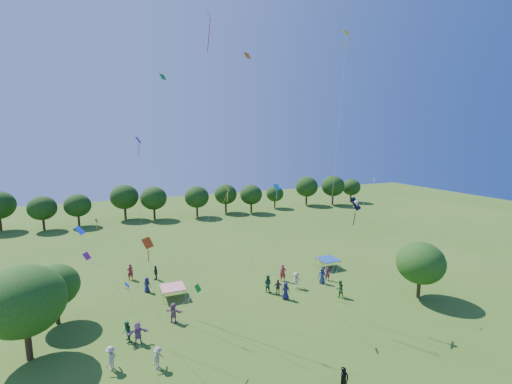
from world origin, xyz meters
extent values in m
cylinder|color=#422B19|center=(-16.62, 15.19, 1.04)|extent=(0.43, 0.43, 2.07)
ellipsoid|color=#244F16|center=(-16.62, 15.19, 4.35)|extent=(5.36, 5.36, 4.83)
cylinder|color=#422B19|center=(-15.47, 19.81, 0.85)|extent=(0.35, 0.35, 1.70)
ellipsoid|color=#244F16|center=(-15.47, 19.81, 3.34)|extent=(3.86, 3.86, 3.48)
cylinder|color=#422B19|center=(16.01, 11.62, 0.83)|extent=(0.34, 0.34, 1.66)
ellipsoid|color=#244F16|center=(16.01, 11.62, 3.54)|extent=(4.43, 4.43, 3.99)
cylinder|color=#422B19|center=(-28.36, 56.56, 1.08)|extent=(0.44, 0.44, 2.15)
cylinder|color=#422B19|center=(-21.78, 54.28, 0.93)|extent=(0.38, 0.38, 1.87)
ellipsoid|color=#1C3E11|center=(-21.78, 54.28, 3.77)|extent=(4.48, 4.48, 4.03)
cylinder|color=#422B19|center=(-16.56, 54.89, 0.92)|extent=(0.38, 0.38, 1.84)
ellipsoid|color=#1C3E11|center=(-16.56, 54.89, 3.72)|extent=(4.42, 4.42, 3.98)
cylinder|color=#422B19|center=(-8.83, 57.29, 1.07)|extent=(0.44, 0.44, 2.14)
ellipsoid|color=#1C3E11|center=(-8.83, 57.29, 4.33)|extent=(5.14, 5.14, 4.63)
cylinder|color=#422B19|center=(-3.73, 55.12, 1.01)|extent=(0.42, 0.42, 2.03)
ellipsoid|color=#1C3E11|center=(-3.73, 55.12, 4.09)|extent=(4.86, 4.86, 4.37)
cylinder|color=#422B19|center=(4.25, 54.00, 0.98)|extent=(0.40, 0.40, 1.96)
ellipsoid|color=#1C3E11|center=(4.25, 54.00, 3.96)|extent=(4.71, 4.71, 4.24)
cylinder|color=#422B19|center=(10.62, 55.53, 0.96)|extent=(0.39, 0.39, 1.91)
ellipsoid|color=#1C3E11|center=(10.62, 55.53, 3.87)|extent=(4.59, 4.59, 4.13)
cylinder|color=#422B19|center=(15.42, 53.36, 0.94)|extent=(0.39, 0.39, 1.89)
ellipsoid|color=#1C3E11|center=(15.42, 53.36, 3.82)|extent=(4.54, 4.54, 4.08)
cylinder|color=#422B19|center=(22.08, 55.90, 0.79)|extent=(0.33, 0.33, 1.58)
ellipsoid|color=#1C3E11|center=(22.08, 55.90, 3.20)|extent=(3.80, 3.80, 3.42)
cylinder|color=#422B19|center=(30.27, 56.13, 1.07)|extent=(0.44, 0.44, 2.13)
ellipsoid|color=#1C3E11|center=(30.27, 56.13, 4.31)|extent=(5.12, 5.12, 4.61)
cylinder|color=#422B19|center=(36.10, 54.14, 1.09)|extent=(0.45, 0.45, 2.18)
ellipsoid|color=#1C3E11|center=(36.10, 54.14, 4.41)|extent=(5.24, 5.24, 4.72)
cylinder|color=#422B19|center=(42.14, 55.19, 0.91)|extent=(0.37, 0.37, 1.81)
ellipsoid|color=#1C3E11|center=(42.14, 55.19, 3.66)|extent=(4.35, 4.35, 3.91)
cube|color=red|center=(-5.85, 20.87, 1.05)|extent=(2.20, 2.20, 0.08)
cylinder|color=#999999|center=(-6.85, 19.87, 0.55)|extent=(0.05, 0.05, 1.10)
cylinder|color=#999999|center=(-4.85, 19.87, 0.55)|extent=(0.05, 0.05, 1.10)
cylinder|color=#999999|center=(-6.85, 21.87, 0.55)|extent=(0.05, 0.05, 1.10)
cylinder|color=#999999|center=(-4.85, 21.87, 0.55)|extent=(0.05, 0.05, 1.10)
cube|color=#1840A1|center=(12.47, 21.59, 1.05)|extent=(2.20, 2.20, 0.08)
cylinder|color=#999999|center=(11.47, 20.59, 0.55)|extent=(0.05, 0.05, 1.10)
cylinder|color=#999999|center=(13.47, 20.59, 0.55)|extent=(0.05, 0.05, 1.10)
cylinder|color=#999999|center=(11.47, 22.59, 0.55)|extent=(0.05, 0.05, 1.10)
cylinder|color=#999999|center=(13.47, 22.59, 0.55)|extent=(0.05, 0.05, 1.10)
imported|color=black|center=(1.47, 3.93, 0.91)|extent=(0.74, 0.54, 1.82)
imported|color=navy|center=(9.31, 18.05, 0.86)|extent=(0.95, 0.88, 1.71)
imported|color=maroon|center=(-9.43, 26.95, 0.89)|extent=(0.75, 0.58, 1.77)
imported|color=#33652B|center=(9.10, 14.72, 0.85)|extent=(0.86, 0.50, 1.70)
imported|color=#AEA38B|center=(-11.37, 11.82, 0.84)|extent=(0.97, 1.20, 1.68)
imported|color=#372F2C|center=(-6.88, 25.91, 0.78)|extent=(0.65, 1.00, 1.57)
imported|color=#965778|center=(-6.53, 16.28, 0.85)|extent=(1.60, 1.40, 1.69)
imported|color=#1B1A4C|center=(4.05, 16.35, 0.84)|extent=(0.92, 0.64, 1.69)
imported|color=maroon|center=(5.76, 20.22, 0.91)|extent=(0.80, 0.67, 1.82)
imported|color=#224F34|center=(3.13, 18.42, 0.88)|extent=(0.89, 0.98, 1.76)
imported|color=#A89F86|center=(-8.47, 10.75, 0.76)|extent=(1.02, 1.02, 1.53)
imported|color=#433835|center=(3.82, 17.49, 0.78)|extent=(1.00, 0.70, 1.56)
imported|color=#8B5491|center=(-9.50, 14.31, 0.83)|extent=(1.55, 0.57, 1.65)
imported|color=#1B1A4C|center=(-8.04, 23.07, 0.76)|extent=(0.85, 0.76, 1.52)
imported|color=maroon|center=(10.29, 18.52, 0.75)|extent=(0.66, 0.63, 1.49)
imported|color=#2B6540|center=(-10.26, 14.72, 0.82)|extent=(0.47, 0.83, 1.65)
imported|color=#B5AC91|center=(6.21, 18.15, 0.84)|extent=(1.14, 0.59, 1.68)
cube|color=black|center=(7.91, 11.52, 9.89)|extent=(1.29, 1.13, 0.97)
cube|color=black|center=(7.91, 11.57, 8.58)|extent=(0.11, 0.27, 1.18)
sphere|color=white|center=(7.91, 11.46, 9.99)|extent=(0.35, 0.35, 0.35)
cylinder|color=white|center=(7.91, 11.46, 9.71)|extent=(0.26, 0.50, 0.32)
cylinder|color=white|center=(7.91, 11.46, 9.71)|extent=(0.26, 0.50, 0.32)
cylinder|color=beige|center=(6.93, 11.86, 5.36)|extent=(1.98, 0.70, 8.13)
cube|color=red|center=(-1.29, 22.49, 26.90)|extent=(0.69, 0.84, 0.65)
cube|color=red|center=(-1.29, 22.54, 24.93)|extent=(0.24, 0.63, 2.94)
cylinder|color=beige|center=(-0.72, 17.61, 13.94)|extent=(1.16, 9.78, 25.30)
cube|color=#F15E0E|center=(-1.11, 12.97, 21.12)|extent=(0.58, 0.47, 0.45)
cylinder|color=beige|center=(-3.17, 14.82, 11.11)|extent=(4.15, 3.74, 19.62)
cube|color=#E1400B|center=(-8.71, 11.16, 8.65)|extent=(0.79, 0.77, 0.60)
cube|color=#E1400B|center=(-8.71, 11.21, 7.75)|extent=(0.07, 0.21, 0.89)
cylinder|color=beige|center=(-8.30, 12.41, 4.82)|extent=(0.85, 2.53, 7.06)
cube|color=yellow|center=(5.72, 10.68, 22.82)|extent=(0.53, 0.38, 0.40)
cube|color=yellow|center=(5.72, 10.73, 22.20)|extent=(0.13, 0.16, 0.63)
cylinder|color=beige|center=(6.19, 12.24, 11.96)|extent=(0.95, 3.14, 21.32)
cube|color=#1B8E19|center=(-5.66, 10.70, 5.22)|extent=(0.55, 0.56, 0.45)
cylinder|color=beige|center=(-7.04, 12.23, 3.15)|extent=(2.77, 3.08, 3.72)
cube|color=blue|center=(-12.56, 11.77, 9.71)|extent=(0.59, 0.70, 0.45)
cylinder|color=beige|center=(-10.87, 13.25, 5.38)|extent=(3.41, 2.97, 8.18)
cube|color=#AB1C87|center=(-13.15, 22.43, 4.68)|extent=(0.72, 0.81, 0.58)
cylinder|color=beige|center=(-10.73, 21.34, 2.84)|extent=(4.85, 2.20, 3.10)
cube|color=white|center=(11.33, 13.27, 11.60)|extent=(0.39, 0.30, 0.32)
cylinder|color=beige|center=(8.94, 13.60, 6.38)|extent=(4.80, 0.68, 10.16)
cube|color=#0D8EC7|center=(4.75, 19.85, 10.39)|extent=(0.81, 0.69, 0.55)
cube|color=#0D8EC7|center=(4.75, 19.90, 9.57)|extent=(0.12, 0.19, 0.76)
cylinder|color=beige|center=(4.65, 19.55, 5.70)|extent=(0.22, 0.62, 8.80)
cube|color=#F85D0E|center=(-12.46, 28.64, 6.53)|extent=(0.31, 0.44, 0.37)
cube|color=#F85D0E|center=(-12.46, 28.69, 5.90)|extent=(0.13, 0.18, 0.74)
cylinder|color=beige|center=(-9.52, 27.21, 3.83)|extent=(5.90, 2.88, 5.08)
cube|color=orange|center=(3.96, 10.43, 5.81)|extent=(0.72, 0.82, 0.51)
cylinder|color=beige|center=(5.17, 12.10, 3.41)|extent=(2.42, 3.36, 4.23)
cube|color=#F1AD15|center=(-2.48, 13.72, 11.43)|extent=(0.46, 0.49, 0.34)
cube|color=#F1AD15|center=(-2.48, 13.77, 10.78)|extent=(0.08, 0.18, 0.77)
cylinder|color=beige|center=(-3.84, 15.15, 6.28)|extent=(2.75, 2.87, 9.96)
cube|color=#188926|center=(-6.40, 17.81, 20.07)|extent=(0.60, 0.58, 0.46)
cylinder|color=beige|center=(-5.63, 17.11, 10.57)|extent=(1.57, 1.43, 18.54)
cube|color=#1434D0|center=(-10.03, 15.42, 4.26)|extent=(0.36, 0.49, 0.37)
cylinder|color=beige|center=(-9.60, 15.01, 2.68)|extent=(0.89, 0.85, 2.77)
cube|color=#891684|center=(-8.35, 19.89, 15.12)|extent=(0.52, 0.69, 0.53)
cube|color=#891684|center=(-8.35, 19.94, 14.34)|extent=(0.13, 0.19, 0.77)
cylinder|color=beige|center=(-8.50, 20.07, 8.08)|extent=(0.32, 0.39, 13.56)
camera|label=1|loc=(-10.47, -10.98, 15.25)|focal=24.00mm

